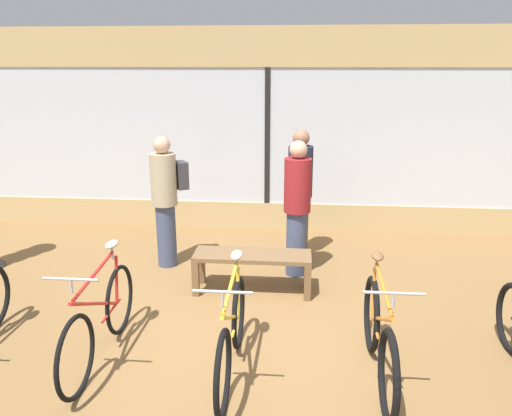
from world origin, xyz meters
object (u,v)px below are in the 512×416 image
(bicycle_left, at_px, (100,320))
(customer_mid_floor, at_px, (166,197))
(bicycle_center, at_px, (232,335))
(bicycle_right, at_px, (379,338))
(display_bench, at_px, (252,261))
(customer_by_window, at_px, (300,191))
(customer_near_rack, at_px, (297,206))

(bicycle_left, distance_m, customer_mid_floor, 2.33)
(bicycle_center, xyz_separation_m, bicycle_right, (1.28, 0.06, 0.01))
(display_bench, bearing_deg, bicycle_right, -52.08)
(display_bench, xyz_separation_m, customer_by_window, (0.54, 1.19, 0.56))
(bicycle_left, distance_m, bicycle_right, 2.52)
(bicycle_left, xyz_separation_m, customer_by_window, (1.81, 2.73, 0.56))
(customer_by_window, height_order, customer_mid_floor, customer_by_window)
(bicycle_left, distance_m, customer_near_rack, 2.80)
(bicycle_left, xyz_separation_m, customer_near_rack, (1.78, 2.10, 0.53))
(bicycle_right, height_order, customer_by_window, customer_by_window)
(customer_by_window, bearing_deg, customer_near_rack, -92.73)
(customer_near_rack, xyz_separation_m, customer_by_window, (0.03, 0.63, 0.03))
(display_bench, xyz_separation_m, customer_mid_floor, (-1.22, 0.71, 0.56))
(bicycle_left, xyz_separation_m, bicycle_center, (1.24, -0.13, -0.01))
(bicycle_center, height_order, bicycle_right, bicycle_right)
(bicycle_left, height_order, customer_near_rack, customer_near_rack)
(bicycle_right, xyz_separation_m, customer_by_window, (-0.71, 2.81, 0.57))
(bicycle_center, distance_m, customer_near_rack, 2.35)
(bicycle_center, distance_m, bicycle_right, 1.28)
(bicycle_right, height_order, customer_near_rack, customer_near_rack)
(bicycle_center, distance_m, customer_mid_floor, 2.73)
(customer_mid_floor, bearing_deg, display_bench, -30.32)
(bicycle_left, height_order, customer_by_window, customer_by_window)
(bicycle_left, bearing_deg, bicycle_center, -6.01)
(customer_by_window, bearing_deg, display_bench, -114.62)
(customer_mid_floor, bearing_deg, bicycle_center, -63.32)
(bicycle_left, relative_size, customer_by_window, 0.96)
(display_bench, bearing_deg, bicycle_left, -129.33)
(bicycle_center, height_order, customer_near_rack, customer_near_rack)
(display_bench, distance_m, customer_by_window, 1.42)
(display_bench, distance_m, customer_near_rack, 0.93)
(bicycle_right, bearing_deg, customer_mid_floor, 136.78)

